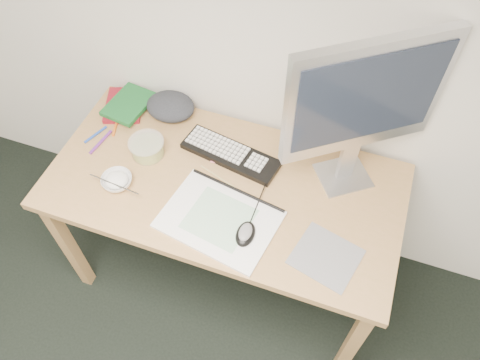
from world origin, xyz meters
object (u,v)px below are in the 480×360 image
object	(u,v)px
monitor	(365,102)
sketchpad	(219,219)
desk	(224,196)
rice_bowl	(117,181)
keyboard	(231,154)

from	to	relation	value
monitor	sketchpad	bearing A→B (deg)	-174.03
desk	sketchpad	xyz separation A→B (m)	(0.04, -0.16, 0.09)
desk	rice_bowl	xyz separation A→B (m)	(-0.39, -0.14, 0.10)
sketchpad	monitor	distance (m)	0.66
desk	monitor	bearing A→B (deg)	24.02
sketchpad	monitor	world-z (taller)	monitor
sketchpad	keyboard	size ratio (longest dim) A/B	1.01
sketchpad	keyboard	distance (m)	0.31
monitor	rice_bowl	world-z (taller)	monitor
rice_bowl	monitor	bearing A→B (deg)	21.94
sketchpad	rice_bowl	bearing A→B (deg)	-173.37
rice_bowl	keyboard	bearing A→B (deg)	37.14
keyboard	monitor	distance (m)	0.61
desk	monitor	distance (m)	0.68
desk	keyboard	size ratio (longest dim) A/B	3.41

